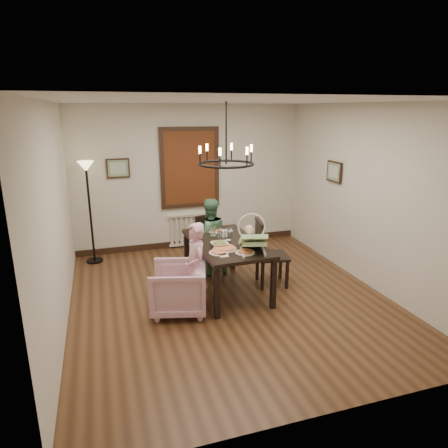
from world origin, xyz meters
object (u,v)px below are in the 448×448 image
armchair (178,288)px  baby_bouncer (253,239)px  seated_man (209,243)px  chair_far (211,242)px  elderly_woman (195,275)px  floor_lamp (90,214)px  chair_right (272,252)px  drinking_glass (220,235)px  dining_table (226,247)px

armchair → baby_bouncer: baby_bouncer is taller
seated_man → baby_bouncer: size_ratio=1.90×
chair_far → elderly_woman: size_ratio=0.88×
seated_man → floor_lamp: floor_lamp is taller
chair_right → baby_bouncer: bearing=142.7°
elderly_woman → drinking_glass: 0.88m
armchair → drinking_glass: (0.77, 0.56, 0.52)m
chair_right → seated_man: same height
dining_table → floor_lamp: 2.70m
elderly_woman → baby_bouncer: baby_bouncer is taller
chair_far → baby_bouncer: size_ratio=1.63×
chair_far → drinking_glass: bearing=-115.0°
chair_right → baby_bouncer: size_ratio=1.91×
seated_man → drinking_glass: size_ratio=7.66×
dining_table → chair_right: chair_right is taller
drinking_glass → floor_lamp: 2.57m
chair_right → floor_lamp: (-2.70, 1.88, 0.36)m
armchair → floor_lamp: 2.62m
elderly_woman → baby_bouncer: bearing=83.5°
chair_right → elderly_woman: (-1.35, -0.47, -0.02)m
seated_man → baby_bouncer: (0.29, -1.22, 0.43)m
dining_table → floor_lamp: (-1.94, 1.87, 0.20)m
seated_man → floor_lamp: 2.23m
armchair → drinking_glass: size_ratio=5.36×
seated_man → drinking_glass: seated_man is taller
chair_far → armchair: size_ratio=1.22×
dining_table → armchair: dining_table is taller
seated_man → chair_right: bearing=133.6°
chair_far → baby_bouncer: bearing=-100.9°
armchair → floor_lamp: (-1.11, 2.31, 0.56)m
armchair → baby_bouncer: size_ratio=1.33×
seated_man → baby_bouncer: baby_bouncer is taller
dining_table → drinking_glass: size_ratio=12.24×
seated_man → baby_bouncer: 1.33m
armchair → elderly_woman: bearing=93.3°
chair_right → floor_lamp: 3.31m
chair_right → dining_table: bearing=98.6°
chair_far → drinking_glass: size_ratio=6.56×
drinking_glass → chair_right: bearing=-9.4°
chair_far → drinking_glass: (-0.10, -0.85, 0.40)m
baby_bouncer → seated_man: bearing=118.1°
chair_far → seated_man: (-0.11, -0.25, 0.08)m
chair_right → chair_far: bearing=46.1°
chair_far → elderly_woman: (-0.64, -1.46, 0.06)m
elderly_woman → baby_bouncer: size_ratio=1.85×
elderly_woman → armchair: bearing=-107.1°
chair_right → seated_man: size_ratio=1.00×
chair_far → floor_lamp: (-1.98, 0.90, 0.44)m
elderly_woman → drinking_glass: bearing=133.4°
dining_table → drinking_glass: (-0.06, 0.12, 0.16)m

